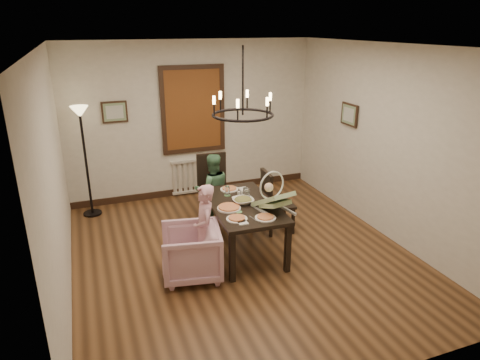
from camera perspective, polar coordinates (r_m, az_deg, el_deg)
room_shell at (r=5.86m, az=-0.98°, el=3.84°), size 4.51×5.00×2.81m
dining_table at (r=5.91m, az=0.34°, el=-3.90°), size 0.93×1.57×0.72m
chair_far at (r=6.86m, az=-3.36°, el=-1.20°), size 0.51×0.51×1.10m
chair_right at (r=6.56m, az=5.13°, el=-2.79°), size 0.47×0.47×0.99m
armchair at (r=5.49m, az=-6.53°, el=-9.57°), size 0.86×0.85×0.67m
elderly_woman at (r=5.52m, az=-4.68°, el=-7.49°), size 0.28×0.38×0.98m
seated_man at (r=6.77m, az=-3.69°, el=-2.10°), size 0.50×0.40×0.97m
baby_bouncer at (r=5.61m, az=4.45°, el=-2.35°), size 0.52×0.64×0.37m
salad_bowl at (r=5.86m, az=0.41°, el=-2.74°), size 0.35×0.35×0.09m
pizza_platter at (r=5.70m, az=-1.48°, el=-3.71°), size 0.32×0.32×0.04m
drinking_glass at (r=5.94m, az=0.93°, el=-2.05°), size 0.08×0.08×0.16m
window_blinds at (r=7.76m, az=-6.27°, el=9.31°), size 1.00×0.03×1.40m
radiator at (r=8.10m, az=-5.97°, el=0.62°), size 0.92×0.12×0.62m
picture_back at (r=7.55m, az=-16.38°, el=8.70°), size 0.42×0.03×0.36m
picture_right at (r=7.26m, az=14.37°, el=8.45°), size 0.03×0.42×0.36m
floor_lamp at (r=7.40m, az=-19.82°, el=2.07°), size 0.30×0.30×1.80m
chandelier at (r=5.50m, az=0.37°, el=8.68°), size 0.80×0.80×0.04m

